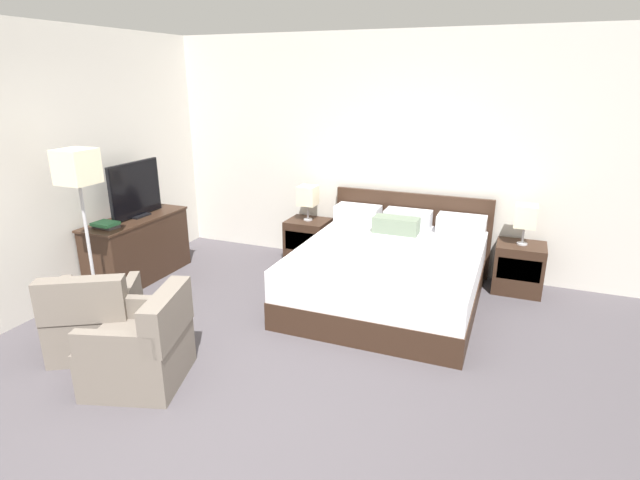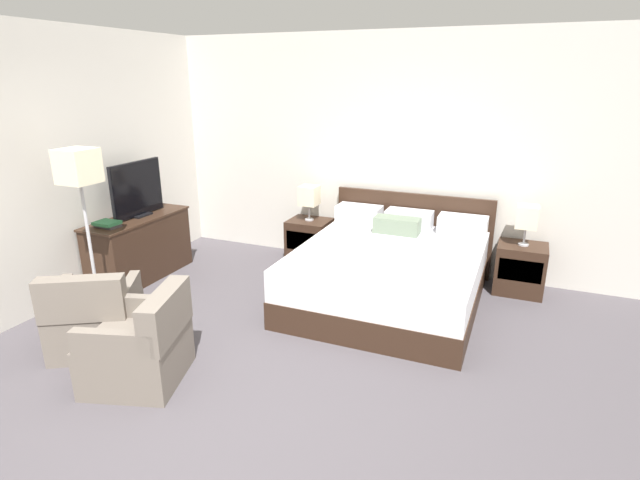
# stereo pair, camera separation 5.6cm
# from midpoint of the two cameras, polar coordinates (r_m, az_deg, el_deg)

# --- Properties ---
(ground_plane) EXTENTS (10.23, 10.23, 0.00)m
(ground_plane) POSITION_cam_midpoint_polar(r_m,az_deg,el_deg) (3.78, -11.55, -19.52)
(ground_plane) COLOR #4C474C
(wall_back) EXTENTS (6.36, 0.06, 2.79)m
(wall_back) POSITION_cam_midpoint_polar(r_m,az_deg,el_deg) (6.19, 5.44, 9.89)
(wall_back) COLOR beige
(wall_back) RESTS_ON ground
(wall_left) EXTENTS (0.06, 5.21, 2.79)m
(wall_left) POSITION_cam_midpoint_polar(r_m,az_deg,el_deg) (5.88, -26.54, 7.61)
(wall_left) COLOR beige
(wall_left) RESTS_ON ground
(bed) EXTENTS (1.89, 2.11, 0.96)m
(bed) POSITION_cam_midpoint_polar(r_m,az_deg,el_deg) (5.32, 7.64, -3.60)
(bed) COLOR #332116
(bed) RESTS_ON ground
(nightstand_left) EXTENTS (0.51, 0.44, 0.55)m
(nightstand_left) POSITION_cam_midpoint_polar(r_m,az_deg,el_deg) (6.40, -1.62, -0.07)
(nightstand_left) COLOR #332116
(nightstand_left) RESTS_ON ground
(nightstand_right) EXTENTS (0.51, 0.44, 0.55)m
(nightstand_right) POSITION_cam_midpoint_polar(r_m,az_deg,el_deg) (5.92, 21.51, -2.97)
(nightstand_right) COLOR #332116
(nightstand_right) RESTS_ON ground
(table_lamp_left) EXTENTS (0.22, 0.22, 0.44)m
(table_lamp_left) POSITION_cam_midpoint_polar(r_m,az_deg,el_deg) (6.24, -1.67, 5.04)
(table_lamp_left) COLOR #B7B7BC
(table_lamp_left) RESTS_ON nightstand_left
(table_lamp_right) EXTENTS (0.22, 0.22, 0.44)m
(table_lamp_right) POSITION_cam_midpoint_polar(r_m,az_deg,el_deg) (5.74, 22.18, 2.49)
(table_lamp_right) COLOR #B7B7BC
(table_lamp_right) RESTS_ON nightstand_right
(dresser) EXTENTS (0.50, 1.30, 0.74)m
(dresser) POSITION_cam_midpoint_polar(r_m,az_deg,el_deg) (6.20, -20.32, -0.78)
(dresser) COLOR #332116
(dresser) RESTS_ON ground
(tv) EXTENTS (0.18, 0.77, 0.63)m
(tv) POSITION_cam_midpoint_polar(r_m,az_deg,el_deg) (6.08, -20.59, 5.33)
(tv) COLOR black
(tv) RESTS_ON dresser
(book_red_cover) EXTENTS (0.27, 0.18, 0.03)m
(book_red_cover) POSITION_cam_midpoint_polar(r_m,az_deg,el_deg) (5.81, -23.47, 1.43)
(book_red_cover) COLOR #383333
(book_red_cover) RESTS_ON dresser
(book_blue_cover) EXTENTS (0.25, 0.20, 0.03)m
(book_blue_cover) POSITION_cam_midpoint_polar(r_m,az_deg,el_deg) (5.81, -23.59, 1.72)
(book_blue_cover) COLOR #2D7042
(book_blue_cover) RESTS_ON book_red_cover
(armchair_by_window) EXTENTS (0.94, 0.94, 0.76)m
(armchair_by_window) POSITION_cam_midpoint_polar(r_m,az_deg,el_deg) (4.78, -24.66, -8.30)
(armchair_by_window) COLOR #70665B
(armchair_by_window) RESTS_ON ground
(armchair_companion) EXTENTS (0.86, 0.85, 0.76)m
(armchair_companion) POSITION_cam_midpoint_polar(r_m,az_deg,el_deg) (4.19, -20.02, -11.57)
(armchair_companion) COLOR #70665B
(armchair_companion) RESTS_ON ground
(floor_lamp) EXTENTS (0.31, 0.31, 1.66)m
(floor_lamp) POSITION_cam_midpoint_polar(r_m,az_deg,el_deg) (5.14, -26.17, 6.25)
(floor_lamp) COLOR #B7B7BC
(floor_lamp) RESTS_ON ground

